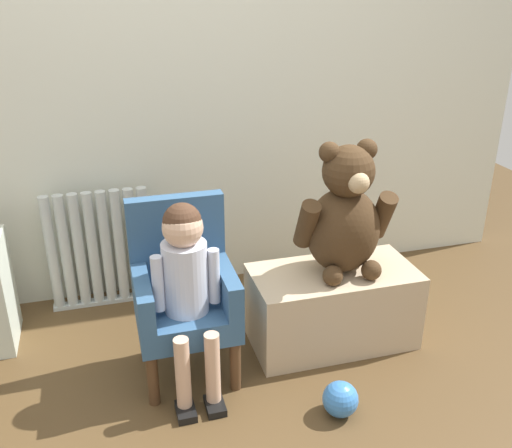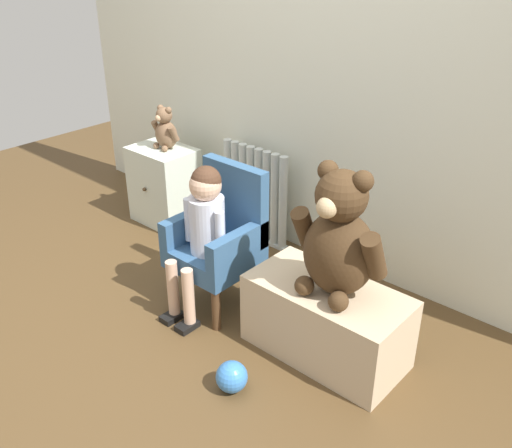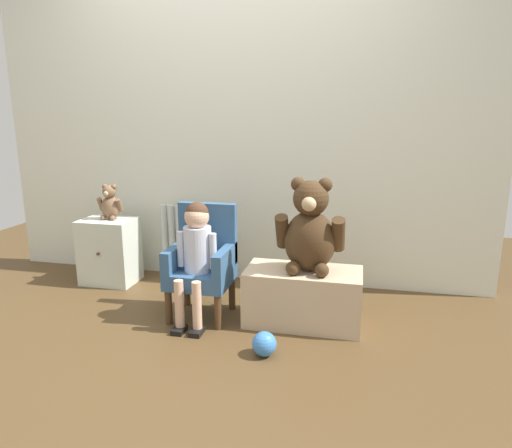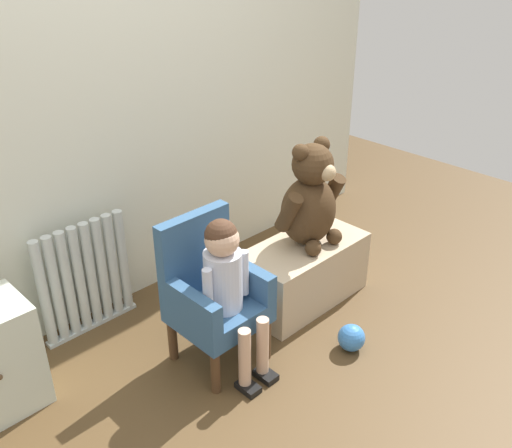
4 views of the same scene
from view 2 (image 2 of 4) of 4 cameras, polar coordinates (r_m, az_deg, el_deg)
ground_plane at (r=2.71m, az=-10.38°, el=-11.93°), size 6.00×6.00×0.00m
back_wall at (r=3.02m, az=6.53°, el=17.77°), size 3.80×0.05×2.40m
radiator at (r=3.40m, az=-0.13°, el=2.97°), size 0.50×0.05×0.58m
small_dresser at (r=3.68m, az=-9.12°, el=3.84°), size 0.40×0.32×0.50m
child_armchair at (r=2.80m, az=-3.57°, el=-1.36°), size 0.38×0.37×0.71m
child_figure at (r=2.66m, az=-5.33°, el=0.40°), size 0.25×0.35×0.75m
low_bench at (r=2.55m, az=7.03°, el=-9.61°), size 0.70×0.35×0.34m
large_teddy_bear at (r=2.31m, az=8.31°, el=-1.55°), size 0.41×0.29×0.56m
small_teddy_bear at (r=3.55m, az=-9.04°, el=9.27°), size 0.19×0.14×0.27m
toy_ball at (r=2.42m, az=-2.44°, el=-15.02°), size 0.13×0.13×0.13m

